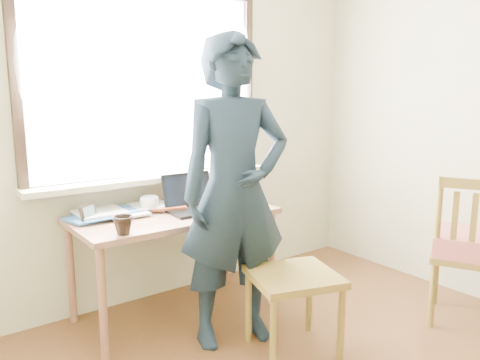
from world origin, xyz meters
TOP-DOWN VIEW (x-y plane):
  - room_shell at (-0.02, 0.20)m, footprint 3.52×4.02m
  - desk at (-0.21, 1.63)m, footprint 1.36×0.68m
  - laptop at (-0.08, 1.60)m, footprint 0.39×0.32m
  - mug_white at (-0.33, 1.76)m, footprint 0.15×0.15m
  - mug_dark at (-0.69, 1.36)m, footprint 0.13×0.13m
  - mouse at (0.28, 1.53)m, footprint 0.09×0.06m
  - desk_clutter at (-0.55, 1.76)m, footprint 0.89×0.52m
  - book_a at (-0.65, 1.85)m, footprint 0.27×0.31m
  - book_b at (0.23, 1.84)m, footprint 0.28×0.29m
  - picture_frame at (-0.77, 1.73)m, footprint 0.12×0.09m
  - work_chair at (0.10, 0.76)m, footprint 0.61×0.59m
  - side_chair at (1.30, 0.34)m, footprint 0.62×0.63m
  - person at (-0.08, 1.10)m, footprint 0.78×0.61m

SIDE VIEW (x-z plane):
  - work_chair at x=0.10m, z-range 0.17..0.67m
  - side_chair at x=1.30m, z-range 0.03..1.04m
  - desk at x=-0.21m, z-range 0.29..1.02m
  - book_b at x=0.23m, z-range 0.73..0.75m
  - book_a at x=-0.65m, z-range 0.73..0.76m
  - mouse at x=0.28m, z-range 0.73..0.76m
  - desk_clutter at x=-0.55m, z-range 0.73..0.77m
  - mug_white at x=-0.33m, z-range 0.73..0.84m
  - mug_dark at x=-0.69m, z-range 0.73..0.84m
  - picture_frame at x=-0.77m, z-range 0.73..0.84m
  - laptop at x=-0.08m, z-range 0.66..0.92m
  - person at x=-0.08m, z-range 0.00..1.89m
  - room_shell at x=-0.02m, z-range 0.33..2.94m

